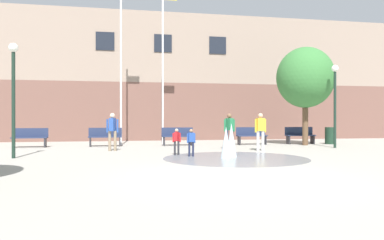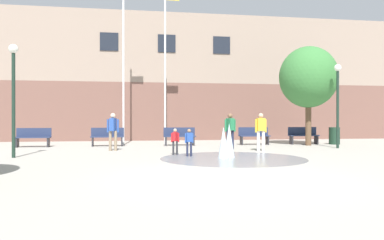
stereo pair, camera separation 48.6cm
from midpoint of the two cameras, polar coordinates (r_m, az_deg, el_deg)
name	(u,v)px [view 1 (the left image)]	position (r m, az deg, el deg)	size (l,w,h in m)	color
ground_plane	(234,178)	(8.68, 4.86, -8.77)	(100.00, 100.00, 0.00)	#9E998E
library_building	(158,81)	(26.41, -5.70, 5.96)	(36.00, 6.05, 8.02)	brown
splash_fountain	(231,147)	(12.98, 4.95, -4.19)	(4.96, 4.96, 1.19)	gray
park_bench_far_left	(30,137)	(19.29, -24.14, -2.42)	(1.60, 0.44, 0.91)	#28282D
park_bench_left_of_flagpoles	(105,137)	(18.84, -13.81, -2.47)	(1.60, 0.44, 0.91)	#28282D
park_bench_under_left_flagpole	(178,136)	(18.88, -2.94, -2.46)	(1.60, 0.44, 0.91)	#28282D
park_bench_center	(252,135)	(19.76, 8.37, -2.34)	(1.60, 0.44, 0.91)	#28282D
park_bench_under_right_flagpole	(300,135)	(20.82, 15.47, -2.22)	(1.60, 0.44, 0.91)	#28282D
adult_watching	(229,128)	(16.72, 4.89, -1.24)	(0.50, 0.39, 1.59)	#1E233D
child_with_pink_shirt	(177,140)	(13.93, -3.36, -2.99)	(0.31, 0.24, 0.99)	#28282D
adult_in_red	(260,129)	(15.99, 9.53, -1.31)	(0.50, 0.24, 1.59)	silver
teen_by_trashcan	(112,129)	(16.07, -12.88, -1.31)	(0.50, 0.39, 1.59)	#89755B
child_running	(191,140)	(13.39, -1.16, -3.12)	(0.31, 0.18, 0.99)	#1E233D
flagpole_left	(121,53)	(19.89, -11.40, 10.03)	(0.80, 0.10, 9.00)	silver
flagpole_right	(163,59)	(19.93, -5.10, 9.20)	(0.80, 0.10, 8.45)	silver
lamp_post_left_lane	(13,83)	(14.31, -26.45, 5.06)	(0.32, 0.32, 3.94)	#192D23
lamp_post_right_lane	(335,94)	(18.53, 20.26, 3.79)	(0.32, 0.32, 3.85)	#192D23
trash_can	(330,136)	(21.27, 19.72, -2.25)	(0.56, 0.56, 0.90)	#193323
street_tree_near_building	(305,78)	(19.99, 16.22, 6.20)	(2.92, 2.92, 5.01)	brown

